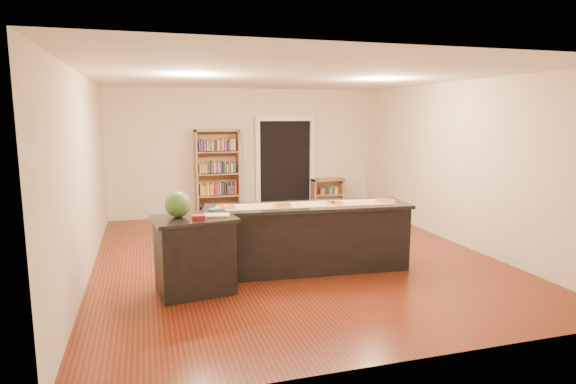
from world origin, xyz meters
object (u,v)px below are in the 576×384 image
object	(u,v)px
bookshelf	(218,174)
side_counter	(195,255)
waste_bin	(249,210)
watermelon	(178,204)
low_shelf	(327,195)
kitchen_island	(308,237)

from	to	relation	value
bookshelf	side_counter	bearing A→B (deg)	-102.06
side_counter	waste_bin	distance (m)	4.56
waste_bin	watermelon	xyz separation A→B (m)	(-1.78, -4.20, 0.98)
bookshelf	watermelon	distance (m)	4.56
watermelon	waste_bin	bearing A→B (deg)	67.02
side_counter	watermelon	bearing A→B (deg)	154.62
bookshelf	low_shelf	xyz separation A→B (m)	(2.57, 0.01, -0.58)
bookshelf	watermelon	size ratio (longest dim) A/B	5.94
side_counter	low_shelf	xyz separation A→B (m)	(3.52, 4.48, -0.12)
bookshelf	low_shelf	bearing A→B (deg)	0.21
low_shelf	watermelon	bearing A→B (deg)	-129.90
kitchen_island	waste_bin	world-z (taller)	kitchen_island
kitchen_island	waste_bin	bearing A→B (deg)	95.37
kitchen_island	side_counter	size ratio (longest dim) A/B	2.96
kitchen_island	bookshelf	world-z (taller)	bookshelf
bookshelf	waste_bin	size ratio (longest dim) A/B	6.21
low_shelf	waste_bin	distance (m)	1.95
low_shelf	watermelon	size ratio (longest dim) A/B	2.33
low_shelf	watermelon	distance (m)	5.82
side_counter	low_shelf	distance (m)	5.70
kitchen_island	low_shelf	world-z (taller)	kitchen_island
side_counter	waste_bin	bearing A→B (deg)	61.25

